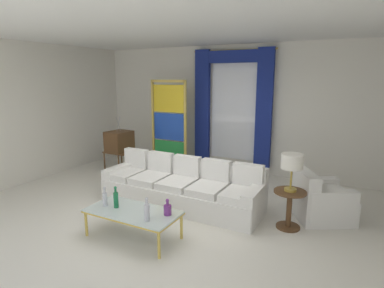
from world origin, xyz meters
name	(u,v)px	position (x,y,z in m)	size (l,w,h in m)	color
ground_plane	(167,215)	(0.00, 0.00, 0.00)	(16.00, 16.00, 0.00)	silver
wall_rear	(234,109)	(0.00, 3.06, 1.50)	(8.00, 0.12, 3.00)	white
wall_left	(44,111)	(-3.66, 0.60, 1.50)	(0.12, 7.00, 3.00)	white
ceiling_slab	(189,31)	(0.00, 0.80, 3.02)	(8.00, 7.60, 0.04)	white
curtained_window	(232,100)	(0.01, 2.89, 1.74)	(2.00, 0.17, 2.70)	white
couch_white_long	(183,188)	(-0.01, 0.56, 0.31)	(2.92, 0.93, 0.86)	white
coffee_table	(133,213)	(-0.03, -0.85, 0.38)	(1.34, 0.65, 0.41)	silver
bottle_blue_decanter	(168,209)	(0.48, -0.73, 0.49)	(0.11, 0.11, 0.23)	#753384
bottle_crystal_tall	(116,199)	(-0.31, -0.87, 0.54)	(0.07, 0.07, 0.32)	#196B3D
bottle_amber_squat	(147,211)	(0.34, -1.01, 0.54)	(0.07, 0.07, 0.32)	silver
bottle_ruby_flask	(105,198)	(-0.49, -0.90, 0.53)	(0.07, 0.07, 0.30)	silver
vintage_tv	(119,142)	(-2.34, 1.59, 0.73)	(0.62, 0.64, 1.35)	brown
armchair_white	(319,201)	(2.24, 1.08, 0.29)	(1.11, 1.10, 0.80)	white
stained_glass_divider	(169,128)	(-1.31, 2.19, 1.06)	(0.95, 0.05, 2.20)	gold
peacock_figurine	(175,167)	(-0.97, 1.88, 0.22)	(0.44, 0.60, 0.50)	beige
round_side_table	(289,206)	(1.88, 0.50, 0.36)	(0.48, 0.48, 0.59)	brown
table_lamp_brass	(292,163)	(1.88, 0.50, 1.03)	(0.32, 0.32, 0.57)	#B29338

